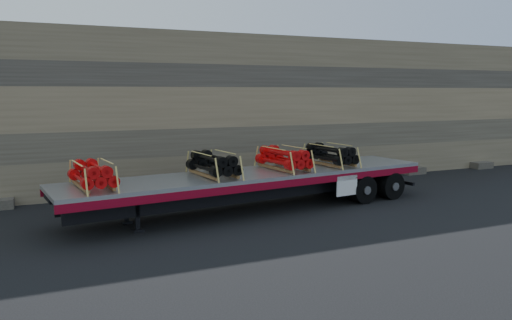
{
  "coord_description": "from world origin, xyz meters",
  "views": [
    {
      "loc": [
        -6.48,
        -16.1,
        4.4
      ],
      "look_at": [
        1.36,
        1.6,
        1.74
      ],
      "focal_mm": 35.0,
      "sensor_mm": 36.0,
      "label": 1
    }
  ],
  "objects_px": {
    "trailer": "(254,191)",
    "bundle_midrear": "(284,159)",
    "bundle_front": "(93,175)",
    "bundle_midfront": "(213,165)",
    "bundle_rear": "(330,155)"
  },
  "relations": [
    {
      "from": "trailer",
      "to": "bundle_midrear",
      "type": "distance_m",
      "value": 1.73
    },
    {
      "from": "bundle_front",
      "to": "bundle_midrear",
      "type": "bearing_deg",
      "value": 0.0
    },
    {
      "from": "bundle_midfront",
      "to": "bundle_midrear",
      "type": "height_order",
      "value": "bundle_midrear"
    },
    {
      "from": "bundle_front",
      "to": "bundle_rear",
      "type": "distance_m",
      "value": 9.41
    },
    {
      "from": "bundle_front",
      "to": "bundle_rear",
      "type": "height_order",
      "value": "bundle_rear"
    },
    {
      "from": "bundle_rear",
      "to": "trailer",
      "type": "bearing_deg",
      "value": 180.0
    },
    {
      "from": "bundle_midfront",
      "to": "bundle_rear",
      "type": "xyz_separation_m",
      "value": [
        5.21,
        0.63,
        -0.0
      ]
    },
    {
      "from": "trailer",
      "to": "bundle_midfront",
      "type": "height_order",
      "value": "bundle_midfront"
    },
    {
      "from": "trailer",
      "to": "bundle_rear",
      "type": "height_order",
      "value": "bundle_rear"
    },
    {
      "from": "trailer",
      "to": "bundle_front",
      "type": "distance_m",
      "value": 5.94
    },
    {
      "from": "bundle_midrear",
      "to": "bundle_rear",
      "type": "bearing_deg",
      "value": 0.0
    },
    {
      "from": "bundle_rear",
      "to": "bundle_midfront",
      "type": "bearing_deg",
      "value": -180.0
    },
    {
      "from": "bundle_front",
      "to": "bundle_midrear",
      "type": "relative_size",
      "value": 0.95
    },
    {
      "from": "bundle_front",
      "to": "bundle_midrear",
      "type": "distance_m",
      "value": 7.14
    },
    {
      "from": "trailer",
      "to": "bundle_midrear",
      "type": "height_order",
      "value": "bundle_midrear"
    }
  ]
}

